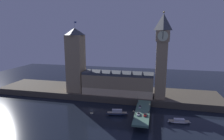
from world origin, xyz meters
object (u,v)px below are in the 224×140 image
object	(u,v)px
pedestrian_far_rail	(138,102)
street_lamp_mid	(150,107)
pedestrian_mid_walk	(149,112)
boat_upstream	(117,113)
pedestrian_near_rail	(135,114)
car_southbound_lead	(145,115)
victoria_tower	(76,60)
street_lamp_near	(134,114)
clock_tower	(162,54)
street_lamp_far	(138,99)
boat_downstream	(179,121)
car_northbound_lead	(140,107)
car_northbound_trail	(138,114)

from	to	relation	value
pedestrian_far_rail	street_lamp_mid	xyz separation A→B (m)	(9.75, -15.97, 2.90)
pedestrian_mid_walk	boat_upstream	bearing A→B (deg)	172.97
pedestrian_near_rail	street_lamp_mid	xyz separation A→B (m)	(9.75, 8.30, 2.89)
car_southbound_lead	boat_upstream	size ratio (longest dim) A/B	0.23
victoria_tower	street_lamp_mid	bearing A→B (deg)	-25.16
boat_upstream	street_lamp_near	bearing A→B (deg)	-46.33
clock_tower	pedestrian_mid_walk	distance (m)	51.84
clock_tower	pedestrian_far_rail	xyz separation A→B (m)	(-17.40, -15.11, -38.52)
street_lamp_far	boat_downstream	distance (m)	36.18
clock_tower	pedestrian_near_rail	world-z (taller)	clock_tower
pedestrian_near_rail	boat_downstream	distance (m)	31.57
pedestrian_far_rail	boat_upstream	size ratio (longest dim) A/B	0.10
car_southbound_lead	pedestrian_mid_walk	bearing A→B (deg)	66.06
clock_tower	car_northbound_lead	bearing A→B (deg)	-121.22
car_northbound_lead	street_lamp_far	size ratio (longest dim) A/B	0.67
victoria_tower	street_lamp_far	distance (m)	70.48
victoria_tower	street_lamp_mid	size ratio (longest dim) A/B	11.07
pedestrian_mid_walk	boat_upstream	world-z (taller)	pedestrian_mid_walk
pedestrian_far_rail	car_northbound_trail	bearing A→B (deg)	-84.27
car_southbound_lead	boat_upstream	distance (m)	23.64
pedestrian_far_rail	street_lamp_mid	world-z (taller)	street_lamp_mid
car_northbound_trail	boat_upstream	world-z (taller)	car_northbound_trail
victoria_tower	street_lamp_near	bearing A→B (deg)	-38.07
street_lamp_near	car_northbound_trail	bearing A→B (deg)	69.72
victoria_tower	pedestrian_far_rail	world-z (taller)	victoria_tower
victoria_tower	car_northbound_lead	bearing A→B (deg)	-23.14
car_northbound_lead	car_southbound_lead	size ratio (longest dim) A/B	1.12
victoria_tower	pedestrian_near_rail	world-z (taller)	victoria_tower
pedestrian_near_rail	street_lamp_near	distance (m)	7.05
pedestrian_mid_walk	street_lamp_near	bearing A→B (deg)	-129.08
clock_tower	car_northbound_trail	world-z (taller)	clock_tower
car_northbound_lead	street_lamp_mid	size ratio (longest dim) A/B	0.73
pedestrian_mid_walk	boat_downstream	distance (m)	21.81
clock_tower	car_southbound_lead	world-z (taller)	clock_tower
victoria_tower	pedestrian_far_rail	size ratio (longest dim) A/B	39.09
car_northbound_trail	street_lamp_near	size ratio (longest dim) A/B	0.79
clock_tower	street_lamp_mid	size ratio (longest dim) A/B	12.17
car_northbound_lead	pedestrian_far_rail	distance (m)	10.02
car_southbound_lead	boat_downstream	world-z (taller)	car_southbound_lead
street_lamp_near	boat_downstream	size ratio (longest dim) A/B	0.37
boat_upstream	clock_tower	bearing A→B (deg)	43.85
pedestrian_mid_walk	street_lamp_far	bearing A→B (deg)	119.23
street_lamp_mid	street_lamp_far	bearing A→B (deg)	124.59
pedestrian_far_rail	boat_upstream	bearing A→B (deg)	-133.07
street_lamp_near	boat_downstream	xyz separation A→B (m)	(30.89, 12.64, -8.19)
pedestrian_near_rail	pedestrian_mid_walk	distance (m)	10.89
pedestrian_near_rail	pedestrian_far_rail	bearing A→B (deg)	90.00
victoria_tower	boat_downstream	distance (m)	105.95
car_northbound_lead	boat_downstream	world-z (taller)	car_northbound_lead
street_lamp_far	boat_downstream	bearing A→B (deg)	-28.54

